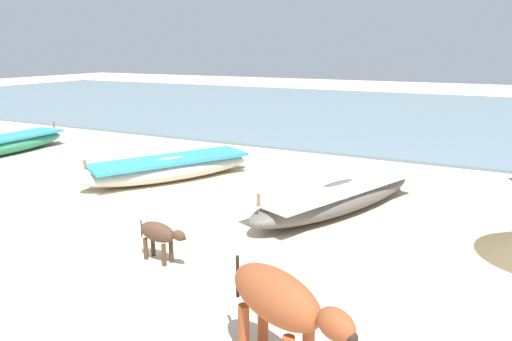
# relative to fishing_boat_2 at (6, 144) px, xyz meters

# --- Properties ---
(ground) EXTENTS (80.00, 80.00, 0.00)m
(ground) POSITION_rel_fishing_boat_2_xyz_m (7.59, -3.61, -0.28)
(ground) COLOR beige
(sea_water) EXTENTS (60.00, 20.00, 0.08)m
(sea_water) POSITION_rel_fishing_boat_2_xyz_m (7.59, 14.07, -0.24)
(sea_water) COLOR slate
(sea_water) RESTS_ON ground
(fishing_boat_2) EXTENTS (1.06, 3.82, 0.70)m
(fishing_boat_2) POSITION_rel_fishing_boat_2_xyz_m (0.00, 0.00, 0.00)
(fishing_boat_2) COLOR #338C66
(fishing_boat_2) RESTS_ON ground
(fishing_boat_4) EXTENTS (2.99, 4.13, 0.72)m
(fishing_boat_4) POSITION_rel_fishing_boat_2_xyz_m (6.00, -0.10, 0.01)
(fishing_boat_4) COLOR beige
(fishing_boat_4) RESTS_ON ground
(fishing_boat_5) EXTENTS (2.66, 4.44, 0.74)m
(fishing_boat_5) POSITION_rel_fishing_boat_2_xyz_m (10.11, -0.39, 0.02)
(fishing_boat_5) COLOR #5B5651
(fishing_boat_5) RESTS_ON ground
(cow_adult_rust) EXTENTS (1.50, 0.94, 1.02)m
(cow_adult_rust) POSITION_rel_fishing_boat_2_xyz_m (10.96, -5.05, 0.46)
(cow_adult_rust) COLOR #9E4C28
(cow_adult_rust) RESTS_ON ground
(calf_near_dark) EXTENTS (0.90, 0.35, 0.59)m
(calf_near_dark) POSITION_rel_fishing_boat_2_xyz_m (8.48, -3.66, 0.15)
(calf_near_dark) COLOR #4C3323
(calf_near_dark) RESTS_ON ground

